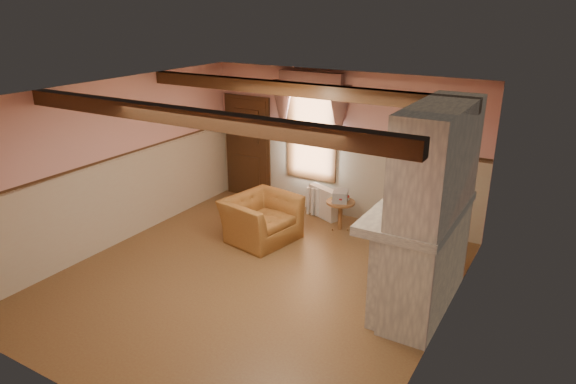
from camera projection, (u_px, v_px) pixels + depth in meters
The scene contains 26 objects.
floor at pixel (254, 279), 7.79m from camera, with size 5.50×6.00×0.01m, color brown.
ceiling at pixel (249, 94), 6.83m from camera, with size 5.50×6.00×0.01m, color silver.
wall_back at pixel (340, 145), 9.74m from camera, with size 5.50×0.02×2.80m, color #DB9C97.
wall_front at pixel (74, 286), 4.88m from camera, with size 5.50×0.02×2.80m, color #DB9C97.
wall_left at pixel (116, 164), 8.62m from camera, with size 0.02×6.00×2.80m, color #DB9C97.
wall_right at pixel (446, 233), 6.00m from camera, with size 0.02×6.00×2.80m, color #DB9C97.
wainscot at pixel (252, 234), 7.53m from camera, with size 5.50×6.00×1.50m, color #BEB499, non-canonical shape.
chair_rail at pixel (251, 186), 7.28m from camera, with size 5.50×6.00×0.08m, color black, non-canonical shape.
firebox at pixel (395, 268), 7.17m from camera, with size 0.20×0.95×0.90m, color black.
armchair at pixel (261, 219), 8.98m from camera, with size 1.19×1.04×0.77m, color #9E662D.
side_table at pixel (340, 215), 9.42m from camera, with size 0.52×0.52×0.55m, color brown.
book_stack at pixel (340, 196), 9.29m from camera, with size 0.26×0.32×0.20m, color #B7AD8C.
radiator at pixel (323, 202), 9.96m from camera, with size 0.70×0.18×0.60m, color silver.
bowl at pixel (422, 201), 6.80m from camera, with size 0.33×0.33×0.08m, color brown.
mantel_clock at pixel (434, 185), 7.23m from camera, with size 0.14×0.24×0.20m, color black.
oil_lamp at pixel (426, 191), 6.91m from camera, with size 0.11×0.11×0.28m, color #BD7735.
candle_red at pixel (403, 219), 6.16m from camera, with size 0.06×0.06×0.16m, color #AB151C.
jar_yellow at pixel (414, 209), 6.51m from camera, with size 0.06×0.06×0.12m, color yellow.
fireplace at pixel (432, 211), 6.64m from camera, with size 0.85×2.00×2.80m, color gray.
mantel at pixel (418, 211), 6.74m from camera, with size 1.05×2.05×0.12m, color gray.
overmantel_mirror at pixel (408, 165), 6.62m from camera, with size 0.06×1.44×1.04m, color silver.
door at pixel (248, 149), 10.81m from camera, with size 1.10×0.10×2.10m, color black.
window at pixel (312, 129), 9.91m from camera, with size 1.06×0.08×2.02m, color white.
window_drapes at pixel (310, 99), 9.63m from camera, with size 1.30×0.14×1.40m, color gray.
ceiling_beam_front at pixel (190, 117), 5.89m from camera, with size 5.50×0.18×0.20m, color black.
ceiling_beam_back at pixel (294, 89), 7.83m from camera, with size 5.50×0.18×0.20m, color black.
Camera 1 is at (3.93, -5.65, 3.93)m, focal length 32.00 mm.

